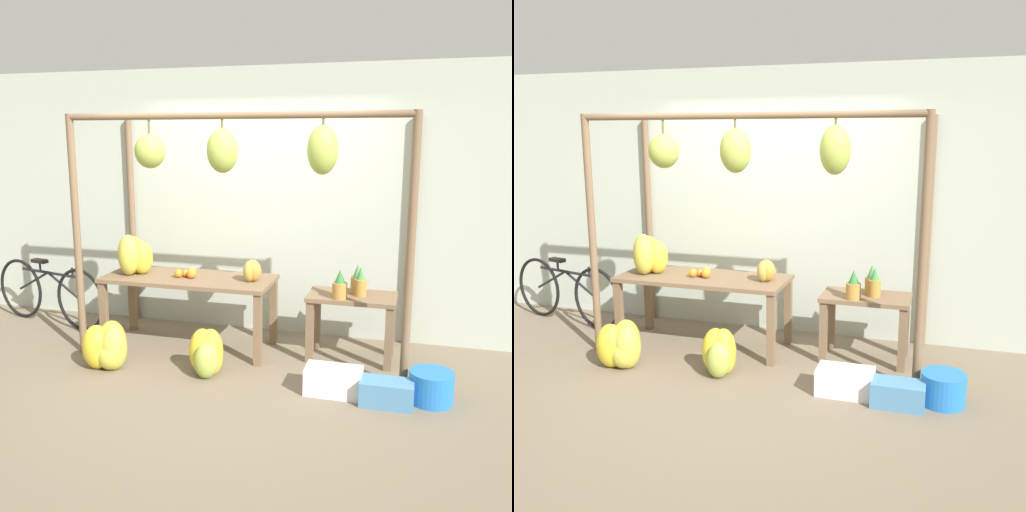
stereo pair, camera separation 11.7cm
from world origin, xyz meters
TOP-DOWN VIEW (x-y plane):
  - ground_plane at (0.00, 0.00)m, footprint 20.00×20.00m
  - shop_wall_back at (0.00, 1.41)m, footprint 8.00×0.08m
  - stall_awning at (0.02, 0.42)m, footprint 3.13×1.26m
  - display_table_main at (-0.59, 0.67)m, footprint 1.69×0.70m
  - display_table_side at (1.02, 0.78)m, footprint 0.82×0.49m
  - banana_pile_on_table at (-1.17, 0.65)m, footprint 0.41×0.46m
  - orange_pile at (-0.59, 0.65)m, footprint 0.23×0.21m
  - pineapple_cluster at (1.02, 0.75)m, footprint 0.30×0.38m
  - banana_pile_ground_left at (-1.10, -0.06)m, footprint 0.50×0.47m
  - banana_pile_ground_right at (-0.16, 0.04)m, footprint 0.39×0.40m
  - fruit_crate_white at (0.98, -0.03)m, footprint 0.47×0.26m
  - blue_bucket at (1.75, 0.03)m, footprint 0.35×0.35m
  - parked_bicycle at (-2.38, 0.89)m, footprint 1.63×0.43m
  - papaya_pile at (0.07, 0.66)m, footprint 0.21×0.21m
  - fruit_crate_purple at (1.41, -0.12)m, footprint 0.42×0.24m

SIDE VIEW (x-z plane):
  - ground_plane at x=0.00m, z-range 0.00..0.00m
  - fruit_crate_purple at x=1.41m, z-range 0.00..0.20m
  - fruit_crate_white at x=0.98m, z-range 0.00..0.22m
  - blue_bucket at x=1.75m, z-range 0.00..0.25m
  - banana_pile_ground_right at x=-0.16m, z-range -0.02..0.40m
  - banana_pile_ground_left at x=-1.10m, z-range -0.02..0.41m
  - parked_bicycle at x=-2.38m, z-range 0.00..0.73m
  - display_table_side at x=1.02m, z-range 0.16..0.79m
  - display_table_main at x=-0.59m, z-range 0.26..0.99m
  - pineapple_cluster at x=1.02m, z-range 0.61..0.89m
  - orange_pile at x=-0.59m, z-range 0.72..0.81m
  - papaya_pile at x=0.07m, z-range 0.72..0.94m
  - banana_pile_on_table at x=-1.17m, z-range 0.70..1.12m
  - shop_wall_back at x=0.00m, z-range 0.00..2.80m
  - stall_awning at x=0.02m, z-range 0.56..2.85m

